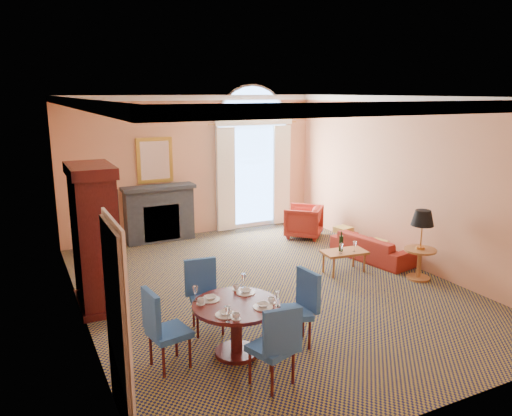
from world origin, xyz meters
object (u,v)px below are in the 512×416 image
coffee_table (344,252)px  side_table (421,235)px  armoire (95,240)px  dining_table (236,316)px  armchair (304,222)px  sofa (372,247)px

coffee_table → side_table: bearing=-33.8°
armoire → dining_table: bearing=-60.5°
armchair → side_table: 3.24m
dining_table → coffee_table: (3.00, 1.83, -0.13)m
sofa → coffee_table: size_ratio=1.99×
dining_table → sofa: size_ratio=0.65×
sofa → armchair: size_ratio=2.14×
armoire → coffee_table: bearing=-6.6°
side_table → dining_table: bearing=-166.5°
dining_table → armchair: bearing=49.4°
coffee_table → sofa: bearing=27.3°
dining_table → side_table: (4.00, 0.96, 0.28)m
armoire → side_table: size_ratio=1.80×
armoire → coffee_table: (4.31, -0.50, -0.68)m
armoire → armchair: armoire is taller
armchair → coffee_table: 2.38m
armoire → side_table: (5.32, -1.36, -0.27)m
coffee_table → side_table: side_table is taller
armoire → dining_table: 2.73m
armoire → armchair: size_ratio=2.79×
armchair → dining_table: bearing=2.3°
armoire → sofa: size_ratio=1.30×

